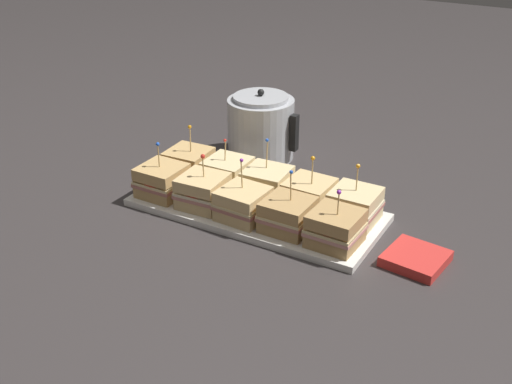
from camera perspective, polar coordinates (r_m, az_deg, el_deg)
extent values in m
plane|color=#383333|center=(1.63, 0.00, -1.87)|extent=(6.00, 6.00, 0.00)
cube|color=white|center=(1.63, 0.00, -1.71)|extent=(0.64, 0.27, 0.01)
cube|color=white|center=(1.63, 0.00, -1.44)|extent=(0.64, 0.27, 0.01)
cube|color=tan|center=(1.69, -8.28, 0.26)|extent=(0.11, 0.11, 0.03)
cube|color=#B26B60|center=(1.69, -8.33, 0.85)|extent=(0.12, 0.12, 0.01)
cube|color=beige|center=(1.68, -8.34, 1.08)|extent=(0.11, 0.11, 0.01)
cylinder|color=red|center=(1.67, -8.75, 0.99)|extent=(0.07, 0.07, 0.00)
cube|color=tan|center=(1.67, -8.40, 1.77)|extent=(0.11, 0.11, 0.03)
cylinder|color=tan|center=(1.65, -8.64, 3.08)|extent=(0.00, 0.00, 0.07)
sphere|color=blue|center=(1.64, -8.73, 4.23)|extent=(0.01, 0.01, 0.01)
cube|color=#DBB77A|center=(1.63, -4.71, -0.69)|extent=(0.12, 0.12, 0.03)
cube|color=tan|center=(1.62, -4.73, -0.08)|extent=(0.12, 0.12, 0.01)
cube|color=beige|center=(1.62, -4.74, 0.16)|extent=(0.12, 0.12, 0.01)
cylinder|color=red|center=(1.60, -5.13, 0.06)|extent=(0.07, 0.07, 0.00)
cube|color=#E8C281|center=(1.61, -4.77, 0.88)|extent=(0.12, 0.12, 0.03)
cylinder|color=tan|center=(1.59, -4.71, 2.12)|extent=(0.00, 0.01, 0.07)
sphere|color=red|center=(1.58, -4.75, 3.18)|extent=(0.01, 0.01, 0.01)
cube|color=#DBB77A|center=(1.57, -1.21, -1.76)|extent=(0.12, 0.12, 0.03)
cube|color=#B26B60|center=(1.56, -1.22, -1.14)|extent=(0.12, 0.12, 0.01)
cube|color=beige|center=(1.56, -1.22, -0.89)|extent=(0.12, 0.12, 0.01)
cube|color=#E8C281|center=(1.55, -1.23, -0.28)|extent=(0.12, 0.12, 0.03)
cylinder|color=tan|center=(1.53, -1.28, 1.44)|extent=(0.00, 0.01, 0.08)
sphere|color=purple|center=(1.52, -1.29, 2.83)|extent=(0.01, 0.01, 0.01)
cube|color=tan|center=(1.52, 2.83, -2.78)|extent=(0.11, 0.11, 0.03)
cube|color=tan|center=(1.51, 2.84, -2.14)|extent=(0.12, 0.12, 0.01)
cube|color=beige|center=(1.51, 2.85, -1.89)|extent=(0.11, 0.11, 0.01)
cube|color=tan|center=(1.50, 2.87, -1.27)|extent=(0.11, 0.11, 0.03)
cylinder|color=tan|center=(1.48, 3.11, 0.35)|extent=(0.00, 0.01, 0.08)
sphere|color=blue|center=(1.46, 3.15, 1.78)|extent=(0.01, 0.01, 0.01)
cube|color=tan|center=(1.47, 7.01, -4.05)|extent=(0.11, 0.11, 0.03)
cube|color=tan|center=(1.46, 7.06, -3.40)|extent=(0.12, 0.12, 0.01)
cube|color=beige|center=(1.46, 7.07, -3.14)|extent=(0.12, 0.12, 0.01)
cylinder|color=red|center=(1.44, 6.78, -3.29)|extent=(0.06, 0.06, 0.00)
cube|color=tan|center=(1.45, 7.12, -2.37)|extent=(0.11, 0.11, 0.03)
cylinder|color=tan|center=(1.42, 7.31, -1.16)|extent=(0.00, 0.01, 0.07)
sphere|color=purple|center=(1.41, 7.39, -0.02)|extent=(0.01, 0.01, 0.01)
cube|color=tan|center=(1.78, -5.95, 1.78)|extent=(0.11, 0.11, 0.03)
cube|color=tan|center=(1.77, -5.98, 2.34)|extent=(0.12, 0.12, 0.01)
cube|color=beige|center=(1.77, -5.99, 2.56)|extent=(0.12, 0.12, 0.01)
cylinder|color=red|center=(1.75, -6.36, 2.50)|extent=(0.07, 0.07, 0.00)
cube|color=tan|center=(1.76, -6.03, 3.23)|extent=(0.11, 0.11, 0.03)
cylinder|color=tan|center=(1.74, -5.86, 4.56)|extent=(0.00, 0.01, 0.08)
sphere|color=orange|center=(1.72, -5.92, 5.78)|extent=(0.01, 0.01, 0.01)
cube|color=beige|center=(1.72, -2.52, 0.89)|extent=(0.11, 0.11, 0.03)
cube|color=#B26B60|center=(1.71, -2.54, 1.47)|extent=(0.12, 0.12, 0.01)
cube|color=beige|center=(1.70, -2.54, 1.70)|extent=(0.11, 0.11, 0.01)
cylinder|color=red|center=(1.69, -2.89, 1.62)|extent=(0.08, 0.08, 0.00)
cube|color=beige|center=(1.69, -2.56, 2.39)|extent=(0.11, 0.11, 0.03)
cylinder|color=tan|center=(1.68, -2.75, 3.59)|extent=(0.00, 0.01, 0.07)
sphere|color=red|center=(1.67, -2.78, 4.61)|extent=(0.01, 0.01, 0.01)
cube|color=beige|center=(1.66, 0.99, -0.02)|extent=(0.12, 0.12, 0.03)
cube|color=#B26B60|center=(1.65, 0.99, 0.57)|extent=(0.12, 0.12, 0.01)
cube|color=beige|center=(1.65, 1.00, 0.81)|extent=(0.12, 0.12, 0.01)
cylinder|color=red|center=(1.63, 0.67, 0.72)|extent=(0.08, 0.08, 0.00)
cube|color=beige|center=(1.64, 1.00, 1.52)|extent=(0.12, 0.12, 0.03)
cylinder|color=tan|center=(1.63, 0.98, 3.26)|extent=(0.00, 0.01, 0.09)
sphere|color=blue|center=(1.61, 0.99, 4.63)|extent=(0.01, 0.01, 0.01)
cube|color=#DBB77A|center=(1.61, 4.71, -0.99)|extent=(0.11, 0.11, 0.03)
cube|color=tan|center=(1.60, 4.74, -0.38)|extent=(0.12, 0.12, 0.01)
cube|color=beige|center=(1.60, 4.75, -0.14)|extent=(0.12, 0.12, 0.01)
cube|color=#E8C281|center=(1.59, 4.77, 0.46)|extent=(0.11, 0.11, 0.03)
cylinder|color=tan|center=(1.56, 5.02, 1.72)|extent=(0.00, 0.00, 0.08)
sphere|color=orange|center=(1.54, 5.08, 3.01)|extent=(0.01, 0.01, 0.01)
cube|color=beige|center=(1.57, 8.70, -2.00)|extent=(0.11, 0.11, 0.03)
cube|color=#B26B60|center=(1.56, 8.75, -1.38)|extent=(0.11, 0.11, 0.01)
cube|color=beige|center=(1.56, 8.77, -1.14)|extent=(0.11, 0.11, 0.01)
cylinder|color=red|center=(1.54, 8.52, -1.26)|extent=(0.08, 0.08, 0.00)
cube|color=beige|center=(1.55, 8.83, -0.41)|extent=(0.11, 0.11, 0.03)
cylinder|color=tan|center=(1.53, 8.96, 1.07)|extent=(0.00, 0.00, 0.08)
sphere|color=orange|center=(1.52, 9.06, 2.29)|extent=(0.01, 0.01, 0.01)
cylinder|color=#B7BABF|center=(1.91, 0.42, 5.65)|extent=(0.20, 0.20, 0.18)
cylinder|color=#B7BABF|center=(1.88, 0.43, 8.38)|extent=(0.16, 0.16, 0.01)
sphere|color=black|center=(1.87, 0.43, 8.84)|extent=(0.02, 0.02, 0.02)
cube|color=black|center=(1.86, 3.41, 5.28)|extent=(0.02, 0.02, 0.11)
cube|color=red|center=(1.47, 14.01, -5.76)|extent=(0.14, 0.14, 0.02)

